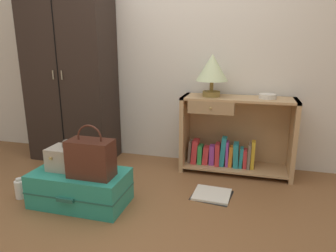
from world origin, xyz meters
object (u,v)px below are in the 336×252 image
wardrobe (71,73)px  train_case (69,158)px  bowl (268,96)px  handbag (91,158)px  bookshelf (233,137)px  open_book_on_floor (212,195)px  table_lamp (212,69)px  suitcase_large (80,188)px  bottle (20,189)px

wardrobe → train_case: size_ratio=6.09×
bowl → handbag: bowl is taller
bookshelf → handbag: bearing=-133.0°
train_case → open_book_on_floor: 1.22m
table_lamp → handbag: bearing=-126.2°
bookshelf → open_book_on_floor: (-0.12, -0.59, -0.35)m
table_lamp → suitcase_large: 1.59m
bookshelf → suitcase_large: bearing=-138.2°
wardrobe → table_lamp: (1.52, 0.03, 0.07)m
suitcase_large → open_book_on_floor: bearing=22.2°
wardrobe → table_lamp: size_ratio=4.72×
bowl → suitcase_large: bowl is taller
bookshelf → bottle: size_ratio=6.13×
bookshelf → table_lamp: (-0.23, -0.02, 0.67)m
train_case → open_book_on_floor: bearing=19.1°
suitcase_large → train_case: size_ratio=2.42×
suitcase_large → open_book_on_floor: size_ratio=2.14×
suitcase_large → handbag: size_ratio=1.86×
open_book_on_floor → bowl: bearing=54.6°
bookshelf → table_lamp: size_ratio=2.68×
train_case → table_lamp: bearing=43.6°
wardrobe → bottle: 1.33m
bookshelf → bottle: (-1.66, -1.06, -0.27)m
suitcase_large → bowl: bearing=35.0°
suitcase_large → train_case: bearing=164.9°
open_book_on_floor → bottle: bearing=-163.2°
bookshelf → train_case: (-1.22, -0.97, 0.01)m
bookshelf → handbag: bookshelf is taller
wardrobe → handbag: wardrobe is taller
wardrobe → table_lamp: 1.52m
bowl → bookshelf: bearing=178.1°
suitcase_large → bottle: 0.54m
bowl → bottle: bowl is taller
wardrobe → handbag: bearing=-52.6°
bottle → handbag: bearing=0.5°
wardrobe → open_book_on_floor: size_ratio=5.36×
bookshelf → handbag: size_ratio=2.65×
handbag → bottle: 0.76m
bookshelf → bottle: bearing=-147.5°
table_lamp → bowl: table_lamp is taller
handbag → open_book_on_floor: handbag is taller
bookshelf → open_book_on_floor: size_ratio=3.04×
train_case → bookshelf: bearing=38.5°
train_case → handbag: (0.24, -0.08, 0.06)m
handbag → open_book_on_floor: 1.06m
wardrobe → bottle: bearing=-85.1°
table_lamp → train_case: bearing=-136.4°
table_lamp → suitcase_large: (-0.89, -0.98, -0.88)m
train_case → open_book_on_floor: train_case is taller
bookshelf → wardrobe: bearing=-178.3°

